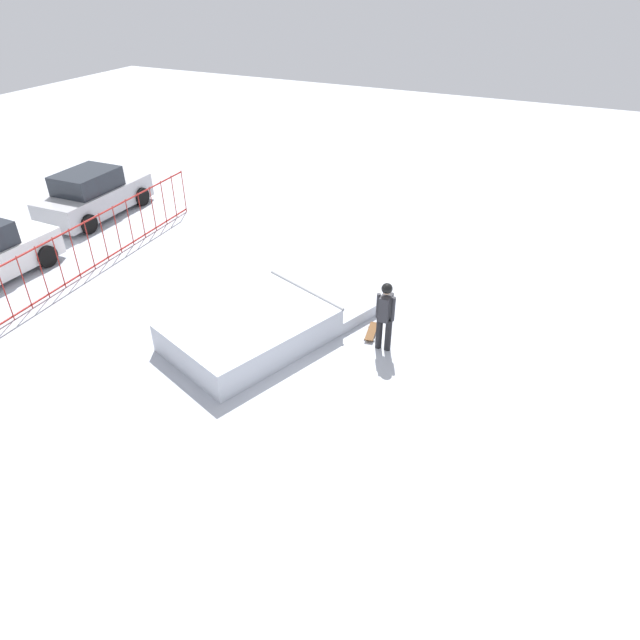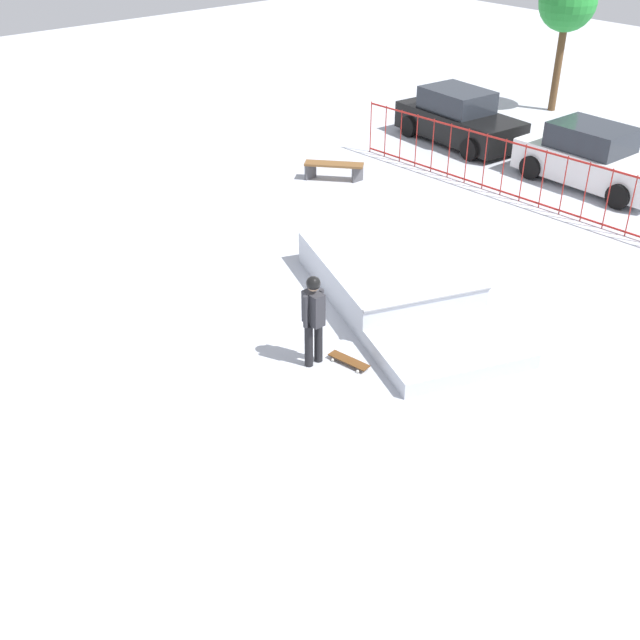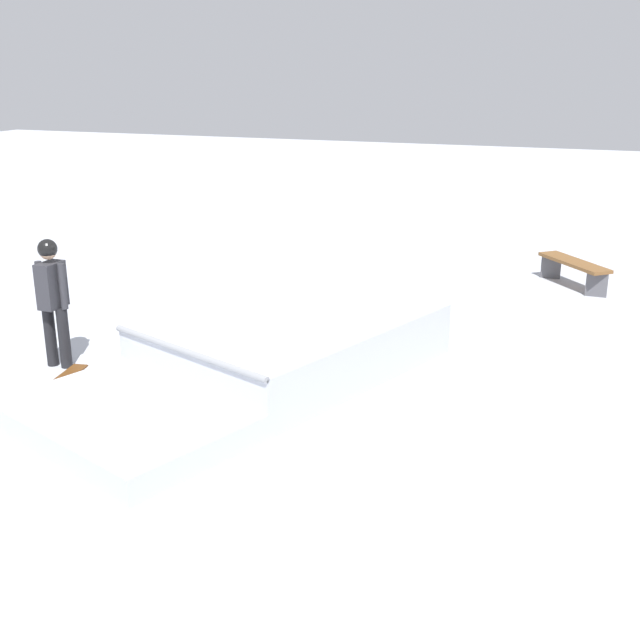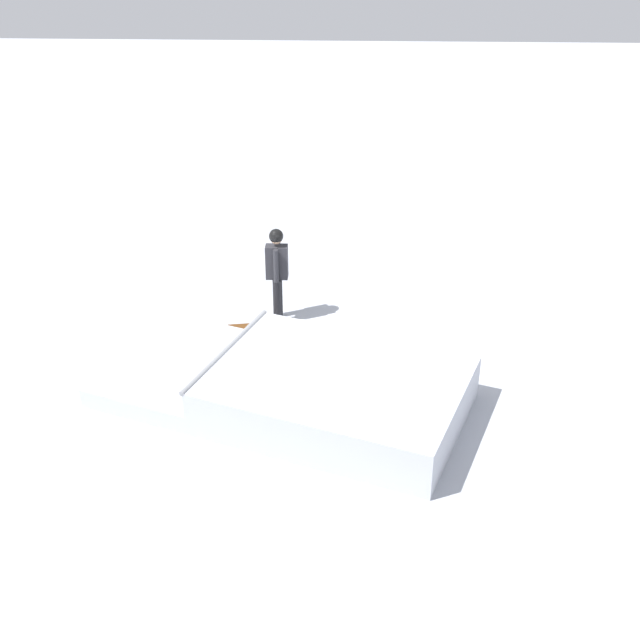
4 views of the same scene
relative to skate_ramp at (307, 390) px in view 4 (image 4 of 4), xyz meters
The scene contains 4 objects.
ground_plane 0.81m from the skate_ramp, 154.23° to the right, with size 60.00×60.00×0.00m, color #B2B7C1.
skate_ramp is the anchor object (origin of this frame).
skater 2.91m from the skate_ramp, 76.47° to the right, with size 0.38×0.44×1.73m.
skateboard 2.56m from the skate_ramp, 64.50° to the right, with size 0.82×0.36×0.09m.
Camera 4 is at (0.07, 10.41, 7.03)m, focal length 45.97 mm.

